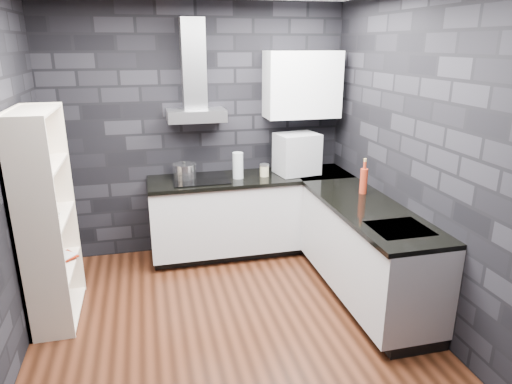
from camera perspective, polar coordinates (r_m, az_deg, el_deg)
name	(u,v)px	position (r m, az deg, el deg)	size (l,w,h in m)	color
ground	(229,321)	(4.08, -3.40, -15.82)	(3.20, 3.20, 0.00)	#452112
wall_back	(200,132)	(5.08, -7.06, 7.49)	(3.20, 0.05, 2.70)	black
wall_front	(291,265)	(2.03, 4.39, -9.09)	(3.20, 0.05, 2.70)	black
wall_right	(414,158)	(4.10, 19.19, 4.07)	(0.05, 3.20, 2.70)	black
toekick_back	(250,246)	(5.29, -0.72, -6.76)	(2.18, 0.50, 0.10)	black
toekick_right	(367,291)	(4.52, 13.66, -11.94)	(0.50, 1.78, 0.10)	black
counter_back_cab	(251,212)	(5.09, -0.64, -2.55)	(2.20, 0.60, 0.76)	silver
counter_right_cab	(366,250)	(4.31, 13.61, -7.06)	(0.60, 1.80, 0.76)	silver
counter_back_top	(251,178)	(4.95, -0.63, 1.75)	(2.20, 0.62, 0.04)	black
counter_right_top	(369,209)	(4.15, 13.89, -2.07)	(0.62, 1.80, 0.04)	black
counter_corner_top	(320,173)	(5.19, 7.98, 2.35)	(0.62, 0.62, 0.04)	black
hood_body	(196,115)	(4.85, -7.47, 9.48)	(0.60, 0.34, 0.12)	#A9AAAE
hood_chimney	(194,64)	(4.87, -7.82, 15.54)	(0.24, 0.20, 0.90)	#A9AAAE
upper_cabinet	(302,85)	(5.07, 5.78, 13.21)	(0.80, 0.35, 0.70)	white
cooktop	(200,179)	(4.86, -6.98, 1.63)	(0.58, 0.50, 0.01)	black
sink_rim	(400,229)	(3.75, 17.51, -4.40)	(0.44, 0.40, 0.01)	#A9AAAE
pot	(185,172)	(4.88, -8.91, 2.53)	(0.24, 0.24, 0.14)	silver
glass_vase	(238,165)	(4.85, -2.27, 3.34)	(0.11, 0.11, 0.28)	#B3BCC2
storage_jar	(264,171)	(4.94, 1.05, 2.66)	(0.10, 0.10, 0.12)	tan
utensil_crock	(278,165)	(5.14, 2.74, 3.34)	(0.10, 0.10, 0.13)	silver
appliance_garage	(297,154)	(5.02, 5.13, 4.79)	(0.44, 0.34, 0.44)	#A7A9AE
red_bottle	(364,181)	(4.47, 13.30, 1.33)	(0.07, 0.07, 0.24)	#9E2E18
bookshelf	(47,219)	(4.13, -24.70, -3.08)	(0.34, 0.80, 1.80)	#F0DFC9
fruit_bowl	(43,220)	(4.01, -25.04, -3.15)	(0.24, 0.24, 0.06)	white
book_red	(56,249)	(4.35, -23.74, -6.59)	(0.15, 0.02, 0.21)	maroon
book_second	(52,245)	(4.40, -24.14, -6.06)	(0.17, 0.02, 0.23)	#B2B2B2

